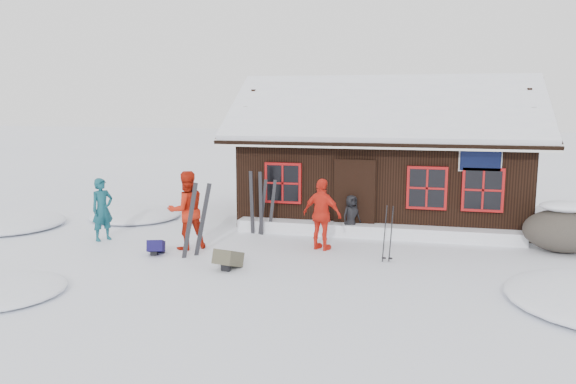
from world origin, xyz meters
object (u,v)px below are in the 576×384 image
(skier_crouched, at_px, (351,216))
(ski_pair_left, at_px, (196,221))
(backpack_blue, at_px, (156,249))
(backpack_olive, at_px, (228,262))
(ski_poles, at_px, (388,235))
(skier_orange_left, at_px, (187,210))
(skier_orange_right, at_px, (322,215))
(skier_teal, at_px, (102,209))
(boulder, at_px, (564,229))

(skier_crouched, relative_size, ski_pair_left, 0.63)
(backpack_blue, xyz_separation_m, backpack_olive, (2.06, -0.71, 0.03))
(backpack_blue, bearing_deg, ski_poles, -10.10)
(skier_orange_left, height_order, ski_pair_left, skier_orange_left)
(backpack_blue, bearing_deg, skier_orange_left, 35.92)
(ski_poles, bearing_deg, skier_orange_right, 157.01)
(skier_teal, xyz_separation_m, skier_crouched, (6.26, 1.97, -0.26))
(backpack_olive, bearing_deg, boulder, 35.44)
(skier_orange_right, bearing_deg, skier_crouched, -88.09)
(skier_teal, distance_m, backpack_olive, 4.43)
(skier_crouched, relative_size, backpack_blue, 2.31)
(skier_teal, xyz_separation_m, backpack_olive, (4.04, -1.67, -0.66))
(ski_pair_left, bearing_deg, backpack_olive, -64.33)
(skier_orange_right, height_order, boulder, skier_orange_right)
(ski_poles, bearing_deg, skier_teal, 177.66)
(ski_pair_left, bearing_deg, backpack_blue, 157.56)
(ski_pair_left, bearing_deg, skier_orange_left, 102.81)
(skier_orange_left, relative_size, backpack_blue, 3.99)
(skier_teal, distance_m, ski_poles, 7.37)
(skier_crouched, distance_m, boulder, 5.21)
(ski_pair_left, relative_size, backpack_olive, 3.02)
(ski_poles, bearing_deg, skier_orange_left, 179.83)
(skier_crouched, bearing_deg, skier_teal, 153.68)
(skier_crouched, bearing_deg, ski_poles, -107.76)
(skier_crouched, relative_size, boulder, 0.59)
(skier_orange_right, distance_m, ski_poles, 1.79)
(boulder, xyz_separation_m, ski_poles, (-4.08, -1.83, 0.07))
(skier_orange_left, xyz_separation_m, ski_poles, (4.88, -0.01, -0.34))
(skier_orange_right, bearing_deg, ski_pair_left, 44.79)
(skier_orange_left, distance_m, boulder, 9.15)
(skier_crouched, relative_size, backpack_olive, 1.89)
(skier_teal, distance_m, skier_crouched, 6.56)
(skier_orange_right, bearing_deg, backpack_olive, 70.71)
(skier_orange_left, height_order, ski_poles, skier_orange_left)
(skier_teal, relative_size, ski_poles, 1.23)
(skier_crouched, xyz_separation_m, backpack_blue, (-4.28, -2.93, -0.43))
(skier_orange_right, distance_m, ski_pair_left, 3.03)
(skier_teal, distance_m, skier_orange_right, 5.75)
(skier_orange_right, height_order, ski_poles, skier_orange_right)
(boulder, distance_m, backpack_blue, 9.80)
(boulder, bearing_deg, ski_poles, -155.79)
(boulder, bearing_deg, backpack_olive, -156.57)
(backpack_blue, bearing_deg, backpack_olive, -36.14)
(backpack_olive, bearing_deg, skier_crouched, 70.73)
(skier_crouched, bearing_deg, skier_orange_right, -151.97)
(ski_poles, height_order, backpack_blue, ski_poles)
(skier_crouched, distance_m, backpack_olive, 4.28)
(backpack_olive, bearing_deg, skier_orange_left, 150.26)
(skier_orange_right, xyz_separation_m, backpack_blue, (-3.76, -1.35, -0.75))
(skier_orange_right, height_order, backpack_blue, skier_orange_right)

